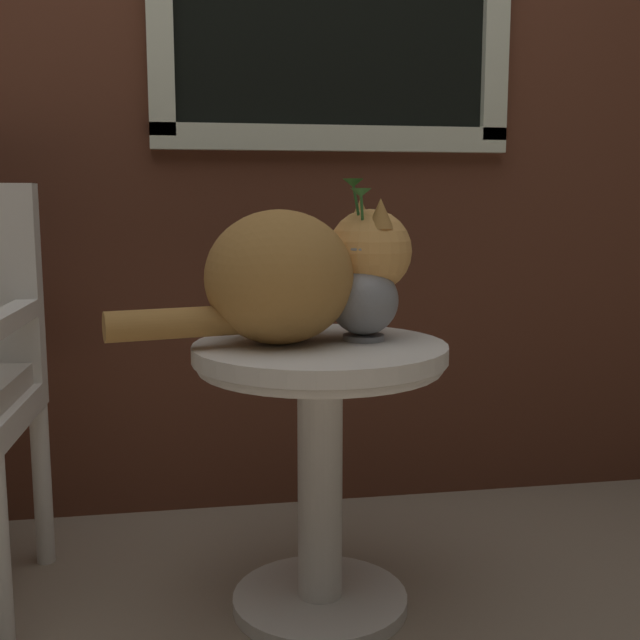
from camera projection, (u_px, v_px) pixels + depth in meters
The scene contains 4 objects.
back_wall at pixel (239, 45), 2.15m from camera, with size 4.00×0.07×2.60m.
wicker_side_table at pixel (320, 424), 1.68m from camera, with size 0.54×0.54×0.59m.
cat at pixel (295, 273), 1.65m from camera, with size 0.65×0.34×0.30m.
pewter_vase_with_ivy at pixel (364, 293), 1.68m from camera, with size 0.15×0.15×0.34m.
Camera 1 is at (-0.16, -1.43, 0.89)m, focal length 44.39 mm.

